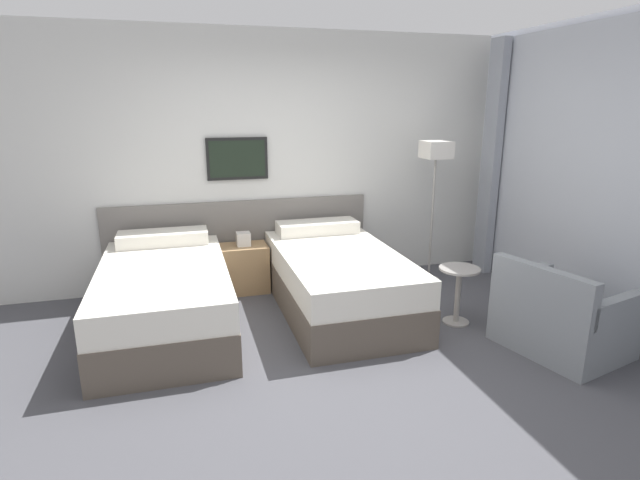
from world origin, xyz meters
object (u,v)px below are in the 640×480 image
(nightstand, at_px, (245,267))
(armchair, at_px, (560,320))
(bed_near_door, at_px, (165,297))
(side_table, at_px, (458,285))
(floor_lamp, at_px, (436,162))
(bed_near_window, at_px, (338,280))

(nightstand, height_order, armchair, armchair)
(bed_near_door, relative_size, side_table, 3.75)
(bed_near_door, bearing_deg, side_table, -12.91)
(floor_lamp, relative_size, armchair, 1.51)
(bed_near_door, relative_size, armchair, 1.92)
(nightstand, relative_size, floor_lamp, 0.41)
(armchair, bearing_deg, side_table, 23.23)
(floor_lamp, bearing_deg, bed_near_window, -157.62)
(floor_lamp, distance_m, armchair, 2.11)
(bed_near_door, bearing_deg, bed_near_window, 0.00)
(side_table, xyz_separation_m, armchair, (0.52, -0.69, -0.11))
(floor_lamp, bearing_deg, nightstand, 173.26)
(bed_near_window, height_order, floor_lamp, floor_lamp)
(side_table, distance_m, armchair, 0.87)
(nightstand, distance_m, floor_lamp, 2.34)
(bed_near_window, distance_m, side_table, 1.12)
(side_table, height_order, armchair, armchair)
(bed_near_door, xyz_separation_m, bed_near_window, (1.60, 0.00, 0.00))
(floor_lamp, bearing_deg, armchair, -82.94)
(floor_lamp, xyz_separation_m, armchair, (0.22, -1.79, -1.09))
(side_table, bearing_deg, armchair, -52.66)
(bed_near_window, height_order, armchair, armchair)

